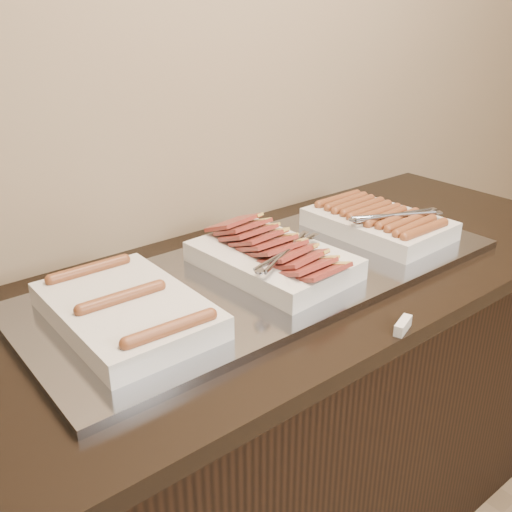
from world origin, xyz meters
The scene contains 6 objects.
counter centered at (0.00, 2.13, 0.45)m, with size 2.06×0.76×0.90m.
warming_tray centered at (0.01, 2.13, 0.91)m, with size 1.20×0.50×0.02m, color #9396A0.
dish_left centered at (-0.38, 2.13, 0.95)m, with size 0.26×0.39×0.07m.
dish_center centered at (0.01, 2.13, 0.95)m, with size 0.28×0.41×0.10m.
dish_right centered at (0.40, 2.13, 0.95)m, with size 0.27×0.38×0.08m.
label_holder centered at (0.05, 1.77, 0.91)m, with size 0.06×0.02×0.02m, color silver.
Camera 1 is at (-0.81, 1.18, 1.52)m, focal length 40.00 mm.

